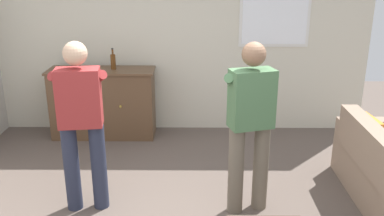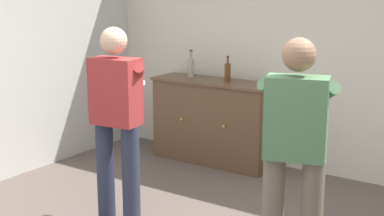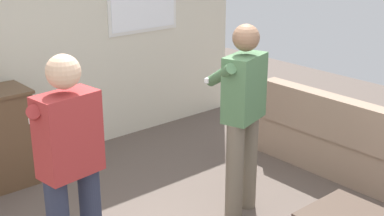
{
  "view_description": "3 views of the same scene",
  "coord_description": "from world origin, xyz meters",
  "px_view_note": "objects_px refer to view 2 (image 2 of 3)",
  "views": [
    {
      "loc": [
        0.19,
        -3.31,
        2.35
      ],
      "look_at": [
        0.16,
        0.19,
        1.14
      ],
      "focal_mm": 40.0,
      "sensor_mm": 36.0,
      "label": 1
    },
    {
      "loc": [
        2.02,
        -2.77,
        1.99
      ],
      "look_at": [
        0.03,
        0.19,
        1.18
      ],
      "focal_mm": 50.0,
      "sensor_mm": 36.0,
      "label": 2
    },
    {
      "loc": [
        -2.35,
        -2.48,
        2.44
      ],
      "look_at": [
        -0.06,
        0.19,
        1.21
      ],
      "focal_mm": 50.0,
      "sensor_mm": 36.0,
      "label": 3
    }
  ],
  "objects_px": {
    "sideboard_cabinet": "(213,121)",
    "person_standing_right": "(295,149)",
    "person_standing_left": "(117,117)",
    "bottle_wine_green": "(228,72)",
    "bottle_liquor_amber": "(191,67)"
  },
  "relations": [
    {
      "from": "sideboard_cabinet",
      "to": "person_standing_left",
      "type": "bearing_deg",
      "value": -83.72
    },
    {
      "from": "sideboard_cabinet",
      "to": "bottle_liquor_amber",
      "type": "xyz_separation_m",
      "value": [
        -0.33,
        0.04,
        0.6
      ]
    },
    {
      "from": "person_standing_right",
      "to": "sideboard_cabinet",
      "type": "bearing_deg",
      "value": 133.69
    },
    {
      "from": "bottle_wine_green",
      "to": "bottle_liquor_amber",
      "type": "distance_m",
      "value": 0.5
    },
    {
      "from": "bottle_wine_green",
      "to": "person_standing_left",
      "type": "bearing_deg",
      "value": -88.91
    },
    {
      "from": "person_standing_left",
      "to": "person_standing_right",
      "type": "bearing_deg",
      "value": -0.78
    },
    {
      "from": "bottle_liquor_amber",
      "to": "person_standing_left",
      "type": "xyz_separation_m",
      "value": [
        0.54,
        -1.89,
        -0.14
      ]
    },
    {
      "from": "sideboard_cabinet",
      "to": "person_standing_left",
      "type": "distance_m",
      "value": 1.92
    },
    {
      "from": "person_standing_right",
      "to": "bottle_liquor_amber",
      "type": "bearing_deg",
      "value": 137.99
    },
    {
      "from": "bottle_wine_green",
      "to": "person_standing_left",
      "type": "relative_size",
      "value": 0.17
    },
    {
      "from": "sideboard_cabinet",
      "to": "person_standing_left",
      "type": "xyz_separation_m",
      "value": [
        0.2,
        -1.85,
        0.46
      ]
    },
    {
      "from": "bottle_wine_green",
      "to": "person_standing_left",
      "type": "distance_m",
      "value": 1.88
    },
    {
      "from": "sideboard_cabinet",
      "to": "person_standing_right",
      "type": "xyz_separation_m",
      "value": [
        1.79,
        -1.88,
        0.46
      ]
    },
    {
      "from": "person_standing_right",
      "to": "bottle_wine_green",
      "type": "bearing_deg",
      "value": 130.53
    },
    {
      "from": "bottle_liquor_amber",
      "to": "person_standing_left",
      "type": "bearing_deg",
      "value": -74.15
    }
  ]
}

